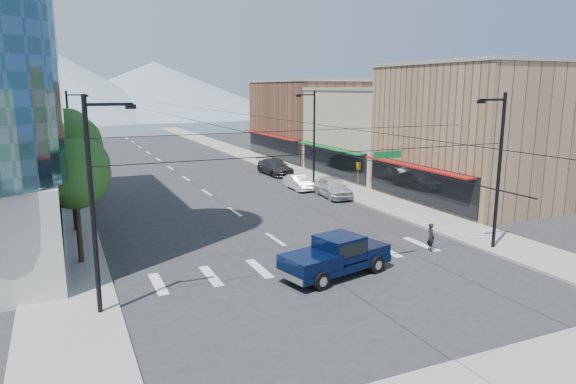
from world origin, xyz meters
The scene contains 21 objects.
ground centered at (0.00, 0.00, 0.00)m, with size 160.00×160.00×0.00m, color #28282B.
sidewalk_left centered at (-12.00, 40.00, 0.07)m, with size 4.00×120.00×0.15m, color gray.
sidewalk_right centered at (12.00, 40.00, 0.07)m, with size 4.00×120.00×0.15m, color gray.
shop_near centered at (20.00, 10.00, 5.50)m, with size 12.00×14.00×11.00m, color #8C6B4C.
shop_mid centered at (20.00, 24.00, 4.50)m, with size 12.00×14.00×9.00m, color tan.
shop_far centered at (20.00, 40.00, 5.00)m, with size 12.00×18.00×10.00m, color brown.
clock_tower centered at (-16.50, 62.00, 10.64)m, with size 4.80×4.80×20.40m.
mountain_left centered at (-15.00, 150.00, 11.00)m, with size 80.00×80.00×22.00m, color gray.
mountain_right centered at (20.00, 160.00, 9.00)m, with size 90.00×90.00×18.00m, color gray.
tree_near centered at (-11.07, 6.10, 4.99)m, with size 3.65×3.64×6.71m.
tree_midnear centered at (-11.07, 13.10, 5.59)m, with size 4.09×4.09×7.52m.
tree_midfar centered at (-11.07, 20.10, 4.99)m, with size 3.65×3.64×6.71m.
tree_far centered at (-11.07, 27.10, 5.59)m, with size 4.09×4.09×7.52m.
signal_rig centered at (0.19, -1.00, 4.64)m, with size 21.80×0.20×9.00m.
lamp_pole_nw centered at (-10.67, 30.00, 4.94)m, with size 2.00×0.25×9.00m.
lamp_pole_ne centered at (10.67, 22.00, 4.94)m, with size 2.00×0.25×9.00m.
pickup_truck centered at (0.34, -0.95, 1.05)m, with size 6.27×3.42×2.02m.
pedestrian centered at (7.32, 0.31, 0.81)m, with size 0.59×0.39×1.62m, color black.
parked_car_near centered at (9.40, 15.60, 0.86)m, with size 2.02×5.02×1.71m, color silver.
parked_car_mid centered at (8.13, 19.89, 0.67)m, with size 1.42×4.07×1.34m, color white.
parked_car_far centered at (9.40, 28.50, 0.84)m, with size 2.36×5.80×1.68m, color #2C2C2F.
Camera 1 is at (-11.82, -22.23, 9.22)m, focal length 32.00 mm.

